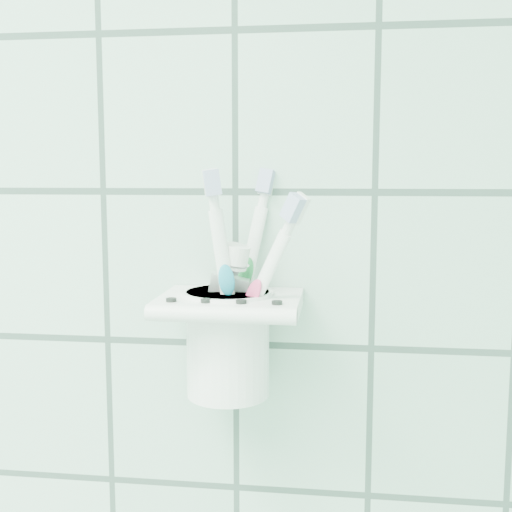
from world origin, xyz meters
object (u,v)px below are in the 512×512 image
at_px(toothbrush_orange, 215,276).
at_px(cup, 228,339).
at_px(holder_bracket, 231,305).
at_px(toothbrush_blue, 223,274).
at_px(toothpaste_tube, 210,301).
at_px(toothbrush_pink, 241,280).

bearing_deg(toothbrush_orange, cup, 13.78).
bearing_deg(cup, holder_bracket, -51.12).
xyz_separation_m(cup, toothbrush_blue, (-0.01, 0.01, 0.06)).
distance_m(cup, toothbrush_orange, 0.06).
xyz_separation_m(holder_bracket, toothbrush_orange, (-0.02, 0.01, 0.02)).
bearing_deg(cup, toothbrush_blue, 123.87).
bearing_deg(toothbrush_blue, toothpaste_tube, -161.60).
bearing_deg(toothbrush_orange, toothbrush_pink, 8.56).
distance_m(cup, toothbrush_blue, 0.06).
bearing_deg(toothbrush_blue, toothbrush_orange, -148.17).
distance_m(holder_bracket, toothbrush_orange, 0.03).
distance_m(cup, toothbrush_pink, 0.06).
xyz_separation_m(toothbrush_blue, toothpaste_tube, (-0.01, -0.00, -0.03)).
bearing_deg(toothpaste_tube, holder_bracket, -32.33).
bearing_deg(toothbrush_pink, toothbrush_orange, 128.46).
bearing_deg(toothbrush_pink, cup, 124.06).
xyz_separation_m(holder_bracket, toothbrush_pink, (0.01, -0.01, 0.02)).
distance_m(toothbrush_blue, toothpaste_tube, 0.03).
bearing_deg(toothbrush_pink, holder_bracket, 130.69).
relative_size(holder_bracket, toothpaste_tube, 0.90).
xyz_separation_m(toothbrush_blue, toothbrush_orange, (-0.01, -0.00, -0.00)).
bearing_deg(holder_bracket, toothpaste_tube, 152.07).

